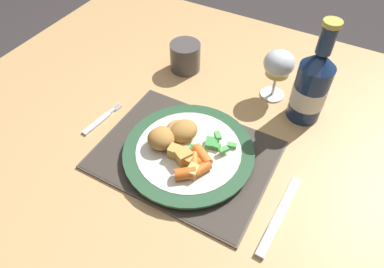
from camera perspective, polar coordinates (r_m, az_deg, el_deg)
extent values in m
plane|color=#383333|center=(1.43, 1.57, -18.86)|extent=(6.00, 6.00, 0.00)
cube|color=tan|center=(0.82, 2.60, 1.38)|extent=(1.26, 0.97, 0.04)
cube|color=tan|center=(1.58, -9.60, 9.46)|extent=(0.06, 0.06, 0.70)
cube|color=brown|center=(0.74, -1.13, -3.45)|extent=(0.37, 0.28, 0.01)
cube|color=#3C352E|center=(0.73, -1.13, -3.28)|extent=(0.36, 0.27, 0.00)
cylinder|color=silver|center=(0.73, -0.56, -3.24)|extent=(0.23, 0.23, 0.01)
cylinder|color=#2D5638|center=(0.72, -0.57, -2.79)|extent=(0.28, 0.28, 0.01)
cylinder|color=silver|center=(0.72, -0.57, -2.61)|extent=(0.22, 0.22, 0.00)
ellipsoid|color=#B77F3D|center=(0.72, -1.42, 0.55)|extent=(0.07, 0.08, 0.04)
ellipsoid|color=tan|center=(0.73, -2.51, 0.71)|extent=(0.05, 0.06, 0.03)
ellipsoid|color=#B77F3D|center=(0.72, -4.76, -0.40)|extent=(0.07, 0.07, 0.03)
ellipsoid|color=#B77F3D|center=(0.71, -5.18, -0.81)|extent=(0.06, 0.06, 0.04)
cube|color=#338438|center=(0.71, 0.56, -2.40)|extent=(0.03, 0.02, 0.01)
cube|color=#4CA84C|center=(0.70, 0.56, -3.29)|extent=(0.03, 0.03, 0.01)
cube|color=green|center=(0.72, 3.73, -1.44)|extent=(0.02, 0.03, 0.01)
cube|color=green|center=(0.72, 2.85, -1.37)|extent=(0.02, 0.03, 0.01)
cube|color=#4CA84C|center=(0.72, 6.65, -1.91)|extent=(0.02, 0.02, 0.01)
cube|color=green|center=(0.71, 3.83, -1.96)|extent=(0.02, 0.01, 0.01)
cube|color=#4CA84C|center=(0.73, 4.29, -0.26)|extent=(0.02, 0.02, 0.01)
cube|color=#4CA84C|center=(0.70, 5.29, -2.65)|extent=(0.02, 0.02, 0.01)
cylinder|color=orange|center=(0.69, 1.68, -3.58)|extent=(0.05, 0.05, 0.02)
cylinder|color=orange|center=(0.67, 1.33, -5.99)|extent=(0.04, 0.05, 0.02)
cylinder|color=orange|center=(0.68, 1.32, -4.70)|extent=(0.03, 0.02, 0.02)
cylinder|color=orange|center=(0.66, -1.13, -6.60)|extent=(0.05, 0.04, 0.02)
cylinder|color=orange|center=(0.68, 0.33, -4.47)|extent=(0.03, 0.04, 0.02)
cube|color=silver|center=(0.83, -15.63, 1.69)|extent=(0.02, 0.08, 0.01)
cube|color=silver|center=(0.85, -13.30, 3.67)|extent=(0.01, 0.02, 0.01)
cube|color=silver|center=(0.85, -12.09, 4.29)|extent=(0.00, 0.02, 0.00)
cube|color=silver|center=(0.86, -12.28, 4.40)|extent=(0.00, 0.02, 0.00)
cube|color=silver|center=(0.86, -12.48, 4.50)|extent=(0.00, 0.02, 0.00)
cube|color=silver|center=(0.86, -12.67, 4.60)|extent=(0.00, 0.02, 0.00)
cube|color=silver|center=(0.70, 15.45, -10.71)|extent=(0.02, 0.12, 0.00)
cube|color=#B2B2B7|center=(0.65, 12.40, -16.94)|extent=(0.02, 0.07, 0.01)
cylinder|color=silver|center=(0.90, 13.19, 6.45)|extent=(0.06, 0.06, 0.00)
cylinder|color=silver|center=(0.87, 13.57, 8.10)|extent=(0.01, 0.01, 0.06)
ellipsoid|color=silver|center=(0.84, 14.33, 11.37)|extent=(0.07, 0.07, 0.06)
cylinder|color=#EACC66|center=(0.84, 14.15, 10.61)|extent=(0.06, 0.06, 0.03)
cylinder|color=navy|center=(0.82, 18.98, 6.57)|extent=(0.08, 0.08, 0.14)
cone|color=navy|center=(0.76, 20.61, 11.50)|extent=(0.08, 0.08, 0.03)
cylinder|color=navy|center=(0.74, 21.60, 14.42)|extent=(0.03, 0.03, 0.06)
cylinder|color=#BFB74C|center=(0.72, 22.40, 16.70)|extent=(0.04, 0.04, 0.01)
cylinder|color=white|center=(0.82, 18.86, 6.20)|extent=(0.08, 0.08, 0.05)
cube|color=gold|center=(0.68, -1.38, -3.80)|extent=(0.04, 0.04, 0.03)
cube|color=gold|center=(0.69, -2.59, -3.13)|extent=(0.03, 0.02, 0.03)
cube|color=#E5BC66|center=(0.67, 0.16, -6.12)|extent=(0.02, 0.02, 0.02)
cube|color=gold|center=(0.69, -1.63, -3.97)|extent=(0.02, 0.02, 0.02)
cube|color=#E5BC66|center=(0.67, 0.09, -6.40)|extent=(0.02, 0.02, 0.02)
cube|color=gold|center=(0.68, -0.90, -4.33)|extent=(0.02, 0.02, 0.02)
cylinder|color=#4C4747|center=(0.94, -1.12, 12.76)|extent=(0.08, 0.08, 0.08)
cylinder|color=#2A2727|center=(0.92, -1.16, 14.51)|extent=(0.07, 0.07, 0.01)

